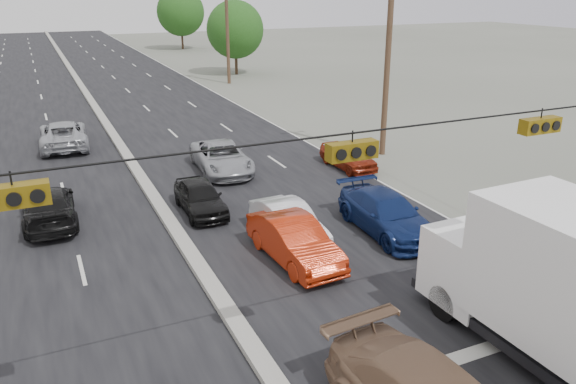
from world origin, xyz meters
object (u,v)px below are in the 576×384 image
at_px(queue_car_c, 221,158).
at_px(oncoming_far, 63,135).
at_px(queue_car_e, 348,156).
at_px(oncoming_near, 49,206).
at_px(utility_pole_right_b, 388,56).
at_px(tree_right_mid, 235,30).
at_px(queue_car_a, 200,197).
at_px(box_truck, 571,290).
at_px(red_sedan, 294,241).
at_px(utility_pole_right_c, 227,25).
at_px(queue_car_d, 387,214).
at_px(tree_right_far, 181,12).
at_px(queue_car_b, 289,223).

xyz_separation_m(queue_car_c, oncoming_far, (-6.59, 7.70, 0.04)).
height_order(queue_car_e, oncoming_near, oncoming_near).
distance_m(utility_pole_right_b, oncoming_near, 17.35).
height_order(utility_pole_right_b, tree_right_mid, utility_pole_right_b).
distance_m(queue_car_a, queue_car_c, 5.18).
relative_size(box_truck, queue_car_c, 1.56).
height_order(red_sedan, oncoming_near, red_sedan).
bearing_deg(queue_car_e, oncoming_near, -176.33).
xyz_separation_m(utility_pole_right_c, oncoming_near, (-16.57, -27.56, -4.43)).
bearing_deg(utility_pole_right_c, oncoming_far, -132.65).
xyz_separation_m(tree_right_mid, queue_car_d, (-8.00, -38.53, -3.63)).
bearing_deg(queue_car_d, oncoming_near, 153.99).
bearing_deg(utility_pole_right_c, tree_right_far, 83.35).
xyz_separation_m(oncoming_near, oncoming_far, (1.28, 10.95, 0.05)).
bearing_deg(utility_pole_right_b, queue_car_c, 175.46).
bearing_deg(utility_pole_right_c, queue_car_e, -96.28).
bearing_deg(red_sedan, tree_right_far, 74.87).
bearing_deg(queue_car_d, queue_car_b, 168.90).
bearing_deg(oncoming_near, queue_car_d, 152.27).
bearing_deg(queue_car_a, tree_right_mid, 69.04).
xyz_separation_m(utility_pole_right_b, tree_right_far, (3.50, 55.00, -0.15)).
height_order(red_sedan, queue_car_b, red_sedan).
distance_m(tree_right_mid, queue_car_d, 39.52).
bearing_deg(tree_right_far, red_sedan, -101.44).
xyz_separation_m(utility_pole_right_b, queue_car_d, (-5.50, -8.53, -4.40)).
bearing_deg(queue_car_c, oncoming_near, -153.40).
height_order(queue_car_c, oncoming_far, oncoming_far).
bearing_deg(oncoming_near, queue_car_a, 166.81).
bearing_deg(queue_car_e, oncoming_far, 140.44).
relative_size(utility_pole_right_c, queue_car_e, 2.73).
distance_m(utility_pole_right_c, queue_car_d, 34.26).
bearing_deg(utility_pole_right_c, queue_car_d, -99.31).
height_order(red_sedan, oncoming_far, oncoming_far).
relative_size(utility_pole_right_c, oncoming_near, 2.15).
height_order(queue_car_d, queue_car_e, queue_car_d).
relative_size(red_sedan, queue_car_c, 0.87).
distance_m(utility_pole_right_c, oncoming_near, 32.47).
bearing_deg(tree_right_far, queue_car_a, -103.92).
bearing_deg(queue_car_e, box_truck, -102.99).
height_order(queue_car_a, oncoming_near, oncoming_near).
bearing_deg(utility_pole_right_c, box_truck, -98.25).
relative_size(box_truck, queue_car_b, 1.95).
relative_size(utility_pole_right_c, box_truck, 1.29).
bearing_deg(queue_car_e, queue_car_a, -164.09).
xyz_separation_m(utility_pole_right_b, tree_right_mid, (2.50, 30.00, -0.77)).
distance_m(queue_car_a, oncoming_near, 5.64).
distance_m(queue_car_d, queue_car_e, 7.64).
distance_m(tree_right_mid, red_sedan, 41.17).
distance_m(utility_pole_right_c, tree_right_mid, 5.64).
height_order(utility_pole_right_b, queue_car_a, utility_pole_right_b).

